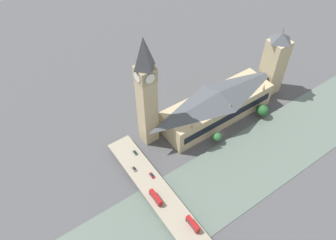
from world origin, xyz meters
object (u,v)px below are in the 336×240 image
victoria_tower (274,64)px  double_decker_bus_rear (156,197)px  car_northbound_lead (135,152)px  car_northbound_mid (134,169)px  car_southbound_mid (152,175)px  road_bridge (171,211)px  double_decker_bus_mid (193,224)px  parliament_hall (218,105)px  clock_tower (146,92)px

victoria_tower → double_decker_bus_rear: victoria_tower is taller
car_northbound_lead → car_northbound_mid: (-11.00, 7.32, 0.02)m
double_decker_bus_rear → car_southbound_mid: (15.46, -7.29, -1.93)m
victoria_tower → road_bridge: victoria_tower is taller
victoria_tower → double_decker_bus_mid: bearing=116.0°
victoria_tower → car_southbound_mid: victoria_tower is taller
road_bridge → double_decker_bus_mid: 15.81m
double_decker_bus_rear → car_southbound_mid: 17.20m
parliament_hall → clock_tower: (11.85, 53.09, 31.68)m
road_bridge → car_northbound_lead: bearing=-4.8°
victoria_tower → double_decker_bus_mid: 140.91m
parliament_hall → car_southbound_mid: 73.96m
victoria_tower → parliament_hall: bearing=90.1°
double_decker_bus_mid → car_northbound_lead: size_ratio=2.53×
car_northbound_mid → road_bridge: bearing=-175.0°
clock_tower → car_northbound_mid: bearing=130.2°
car_northbound_lead → car_northbound_mid: bearing=146.4°
double_decker_bus_mid → parliament_hall: bearing=-49.0°
road_bridge → car_northbound_lead: size_ratio=31.91×
car_northbound_mid → victoria_tower: bearing=-86.1°
parliament_hall → victoria_tower: victoria_tower is taller
victoria_tower → car_northbound_lead: bearing=89.1°
double_decker_bus_rear → car_northbound_mid: double_decker_bus_rear is taller
double_decker_bus_mid → car_northbound_mid: 52.72m
car_northbound_mid → car_southbound_mid: car_northbound_mid is taller
double_decker_bus_rear → car_northbound_lead: double_decker_bus_rear is taller
car_northbound_mid → clock_tower: bearing=-49.8°
road_bridge → double_decker_bus_mid: size_ratio=12.62×
clock_tower → car_northbound_mid: (-20.80, 24.58, -38.88)m
double_decker_bus_mid → victoria_tower: bearing=-64.0°
car_southbound_mid → double_decker_bus_rear: bearing=154.8°
road_bridge → double_decker_bus_rear: bearing=18.8°
clock_tower → car_southbound_mid: (-31.54, 17.84, -38.92)m
parliament_hall → car_southbound_mid: parliament_hall is taller
double_decker_bus_rear → car_northbound_lead: bearing=-11.9°
double_decker_bus_rear → car_northbound_mid: 26.27m
road_bridge → car_northbound_mid: (37.32, 3.24, 1.67)m
double_decker_bus_mid → car_northbound_mid: size_ratio=2.53×
clock_tower → road_bridge: bearing=159.8°
parliament_hall → double_decker_bus_rear: parliament_hall is taller
double_decker_bus_rear → clock_tower: bearing=-28.1°
road_bridge → car_southbound_mid: bearing=-7.5°
double_decker_bus_rear → car_southbound_mid: double_decker_bus_rear is taller
double_decker_bus_mid → car_northbound_mid: double_decker_bus_mid is taller
clock_tower → car_northbound_mid: size_ratio=20.66×
parliament_hall → victoria_tower: 56.90m
parliament_hall → car_northbound_lead: 70.76m
double_decker_bus_mid → car_southbound_mid: (41.44, 0.62, -1.92)m
road_bridge → double_decker_bus_mid: (-14.85, -4.13, 3.55)m
victoria_tower → car_northbound_mid: 134.80m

